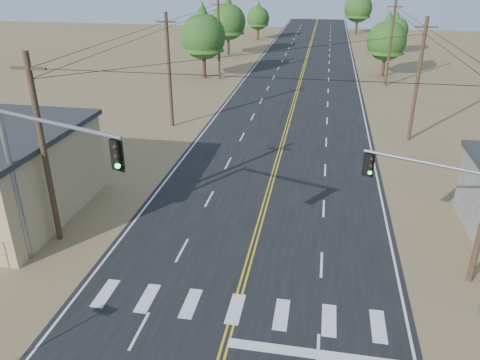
# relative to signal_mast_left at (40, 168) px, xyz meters

# --- Properties ---
(road) EXTENTS (15.00, 200.00, 0.02)m
(road) POSITION_rel_signal_mast_left_xyz_m (8.96, 20.73, -5.41)
(road) COLOR black
(road) RESTS_ON ground
(utility_pole_left_near) EXTENTS (1.80, 0.30, 10.00)m
(utility_pole_left_near) POSITION_rel_signal_mast_left_xyz_m (-1.54, 2.73, -0.31)
(utility_pole_left_near) COLOR #4C3826
(utility_pole_left_near) RESTS_ON ground
(utility_pole_left_mid) EXTENTS (1.80, 0.30, 10.00)m
(utility_pole_left_mid) POSITION_rel_signal_mast_left_xyz_m (-1.54, 22.73, -0.31)
(utility_pole_left_mid) COLOR #4C3826
(utility_pole_left_mid) RESTS_ON ground
(utility_pole_left_far) EXTENTS (1.80, 0.30, 10.00)m
(utility_pole_left_far) POSITION_rel_signal_mast_left_xyz_m (-1.54, 42.73, -0.31)
(utility_pole_left_far) COLOR #4C3826
(utility_pole_left_far) RESTS_ON ground
(utility_pole_right_mid) EXTENTS (1.80, 0.30, 10.00)m
(utility_pole_right_mid) POSITION_rel_signal_mast_left_xyz_m (19.46, 22.73, -0.31)
(utility_pole_right_mid) COLOR #4C3826
(utility_pole_right_mid) RESTS_ON ground
(utility_pole_right_far) EXTENTS (1.80, 0.30, 10.00)m
(utility_pole_right_far) POSITION_rel_signal_mast_left_xyz_m (19.46, 42.73, -0.31)
(utility_pole_right_far) COLOR #4C3826
(utility_pole_right_far) RESTS_ON ground
(signal_mast_left) EXTENTS (6.98, 2.75, 7.93)m
(signal_mast_left) POSITION_rel_signal_mast_left_xyz_m (0.00, 0.00, 0.00)
(signal_mast_left) COLOR gray
(signal_mast_left) RESTS_ON ground
(signal_mast_right) EXTENTS (5.45, 2.32, 6.53)m
(signal_mast_right) POSITION_rel_signal_mast_left_xyz_m (17.67, 0.78, -0.98)
(signal_mast_right) COLOR gray
(signal_mast_right) RESTS_ON ground
(tree_left_near) EXTENTS (5.73, 5.73, 9.54)m
(tree_left_near) POSITION_rel_signal_mast_left_xyz_m (-3.67, 43.17, 0.41)
(tree_left_near) COLOR #3F2D1E
(tree_left_near) RESTS_ON ground
(tree_left_mid) EXTENTS (5.70, 5.70, 9.50)m
(tree_left_mid) POSITION_rel_signal_mast_left_xyz_m (-4.00, 60.58, 0.39)
(tree_left_mid) COLOR #3F2D1E
(tree_left_mid) RESTS_ON ground
(tree_left_far) EXTENTS (4.43, 4.43, 7.38)m
(tree_left_far) POSITION_rel_signal_mast_left_xyz_m (-1.75, 79.21, -0.91)
(tree_left_far) COLOR #3F2D1E
(tree_left_far) RESTS_ON ground
(tree_right_near) EXTENTS (5.05, 5.05, 8.41)m
(tree_right_near) POSITION_rel_signal_mast_left_xyz_m (19.61, 48.06, -0.28)
(tree_right_near) COLOR #3F2D1E
(tree_right_near) RESTS_ON ground
(tree_right_mid) EXTENTS (4.16, 4.16, 6.93)m
(tree_right_mid) POSITION_rel_signal_mast_left_xyz_m (22.96, 66.74, -1.19)
(tree_right_mid) COLOR #3F2D1E
(tree_right_mid) RESTS_ON ground
(tree_right_far) EXTENTS (5.77, 5.77, 9.62)m
(tree_right_far) POSITION_rel_signal_mast_left_xyz_m (17.96, 90.68, 0.46)
(tree_right_far) COLOR #3F2D1E
(tree_right_far) RESTS_ON ground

